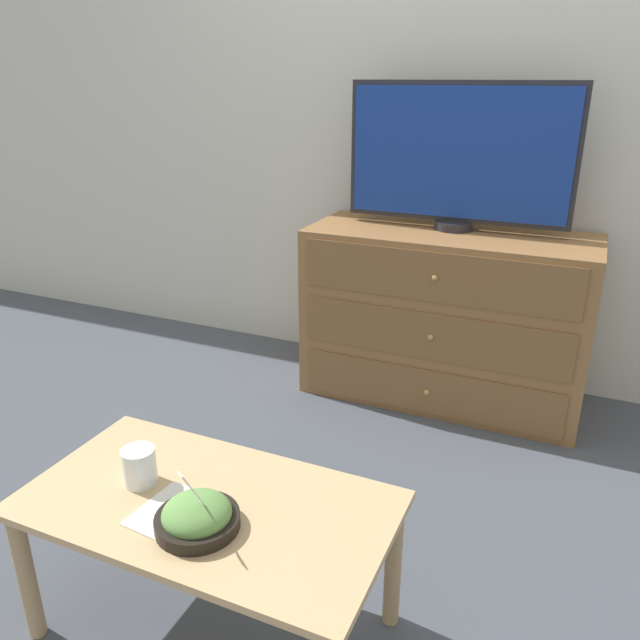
% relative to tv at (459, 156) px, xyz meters
% --- Properties ---
extents(ground_plane, '(12.00, 12.00, 0.00)m').
position_rel_tv_xyz_m(ground_plane, '(-0.04, 0.21, -1.06)').
color(ground_plane, '#474C56').
extents(wall_back, '(12.00, 0.05, 2.60)m').
position_rel_tv_xyz_m(wall_back, '(-0.04, 0.23, 0.24)').
color(wall_back, silver).
rests_on(wall_back, ground_plane).
extents(dresser, '(1.20, 0.50, 0.76)m').
position_rel_tv_xyz_m(dresser, '(0.01, -0.07, -0.68)').
color(dresser, olive).
rests_on(dresser, ground_plane).
extents(tv, '(0.93, 0.16, 0.60)m').
position_rel_tv_xyz_m(tv, '(0.00, 0.00, 0.00)').
color(tv, '#232328').
rests_on(tv, dresser).
extents(coffee_table, '(0.91, 0.49, 0.41)m').
position_rel_tv_xyz_m(coffee_table, '(-0.22, -1.59, -0.72)').
color(coffee_table, tan).
rests_on(coffee_table, ground_plane).
extents(takeout_bowl, '(0.19, 0.19, 0.18)m').
position_rel_tv_xyz_m(takeout_bowl, '(-0.18, -1.68, -0.63)').
color(takeout_bowl, black).
rests_on(takeout_bowl, coffee_table).
extents(drink_cup, '(0.09, 0.09, 0.10)m').
position_rel_tv_xyz_m(drink_cup, '(-0.41, -1.60, -0.62)').
color(drink_cup, white).
rests_on(drink_cup, coffee_table).
extents(napkin, '(0.20, 0.20, 0.00)m').
position_rel_tv_xyz_m(napkin, '(-0.25, -1.66, -0.66)').
color(napkin, white).
rests_on(napkin, coffee_table).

